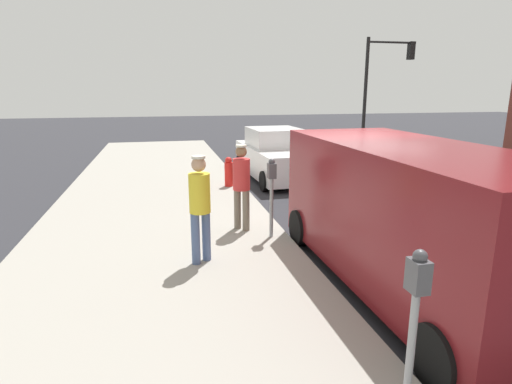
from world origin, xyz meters
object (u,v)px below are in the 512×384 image
pedestrian_in_red (241,182)px  fire_hydrant (229,172)px  parking_meter_near (272,184)px  traffic_light_corner (383,76)px  parked_van (410,214)px  parked_sedan_behind (276,156)px  pedestrian_in_yellow (200,202)px  parking_meter_far (415,305)px

pedestrian_in_red → fire_hydrant: bearing=-95.4°
parking_meter_near → traffic_light_corner: traffic_light_corner is taller
pedestrian_in_red → parked_van: bearing=125.5°
pedestrian_in_red → traffic_light_corner: bearing=-129.8°
traffic_light_corner → fire_hydrant: bearing=38.3°
traffic_light_corner → fire_hydrant: (8.40, 6.64, -2.95)m
parked_sedan_behind → fire_hydrant: 2.37m
pedestrian_in_yellow → parked_sedan_behind: 7.56m
parking_meter_near → parking_meter_far: (0.00, 4.63, 0.00)m
parking_meter_far → traffic_light_corner: traffic_light_corner is taller
parking_meter_near → parked_van: bearing=124.2°
pedestrian_in_yellow → traffic_light_corner: size_ratio=0.34×
parking_meter_near → pedestrian_in_red: (0.47, -0.55, -0.04)m
parking_meter_near → fire_hydrant: (0.10, -4.45, -0.61)m
traffic_light_corner → parked_van: bearing=62.9°
pedestrian_in_red → fire_hydrant: (-0.37, -3.90, -0.57)m
parking_meter_far → pedestrian_in_red: bearing=-84.8°
traffic_light_corner → fire_hydrant: traffic_light_corner is taller
fire_hydrant → parking_meter_far: bearing=90.6°
pedestrian_in_red → parked_sedan_behind: size_ratio=0.39×
parking_meter_far → parked_sedan_behind: parking_meter_far is taller
fire_hydrant → parking_meter_near: bearing=91.3°
parking_meter_far → pedestrian_in_red: pedestrian_in_red is taller
parked_sedan_behind → fire_hydrant: size_ratio=5.18×
pedestrian_in_red → parked_sedan_behind: 5.83m
pedestrian_in_red → parked_van: parked_van is taller
parking_meter_near → fire_hydrant: parking_meter_near is taller
pedestrian_in_yellow → fire_hydrant: 5.57m
parking_meter_near → pedestrian_in_red: 0.73m
parking_meter_near → parking_meter_far: 4.63m
pedestrian_in_yellow → traffic_light_corner: (-9.73, -12.01, 2.35)m
pedestrian_in_red → traffic_light_corner: (-8.77, -10.54, 2.38)m
traffic_light_corner → pedestrian_in_yellow: bearing=51.0°
pedestrian_in_red → traffic_light_corner: size_ratio=0.33×
parked_sedan_behind → parking_meter_near: bearing=73.6°
parking_meter_near → pedestrian_in_red: bearing=-49.6°
parked_sedan_behind → parking_meter_far: bearing=80.6°
pedestrian_in_red → fire_hydrant: 3.96m
pedestrian_in_yellow → fire_hydrant: pedestrian_in_yellow is taller
pedestrian_in_yellow → parking_meter_near: bearing=-147.2°
pedestrian_in_yellow → parked_van: size_ratio=0.34×
fire_hydrant → traffic_light_corner: bearing=-141.7°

